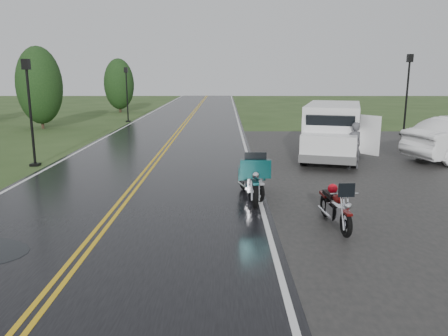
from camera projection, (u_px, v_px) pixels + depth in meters
The scene contains 12 objects.
ground at pixel (103, 229), 10.06m from camera, with size 120.00×120.00×0.00m, color #2D471E.
road at pixel (163, 152), 19.83m from camera, with size 8.00×100.00×0.04m, color black.
motorcycle_red at pixel (347, 214), 9.27m from camera, with size 0.71×1.96×1.16m, color #510A09, non-canonical shape.
motorcycle_teal at pixel (255, 183), 11.23m from camera, with size 0.91×2.49×1.47m, color #043334, non-canonical shape.
motorcycle_silver at pixel (260, 184), 11.86m from camera, with size 0.68×1.88×1.11m, color #B6B8BE, non-canonical shape.
van_white at pixel (305, 136), 16.62m from camera, with size 2.20×5.87×2.31m, color white, non-canonical shape.
person_at_van at pixel (354, 146), 16.06m from camera, with size 0.63×0.41×1.73m, color #4D4D52.
lamp_post_near_left at pixel (30, 113), 16.45m from camera, with size 0.35×0.35×4.07m, color black, non-canonical shape.
lamp_post_far_left at pixel (127, 95), 31.64m from camera, with size 0.34×0.34×3.96m, color black, non-canonical shape.
lamp_post_far_right at pixel (407, 95), 24.58m from camera, with size 0.39×0.39×4.60m, color black, non-canonical shape.
tree_left_mid at pixel (40, 94), 27.74m from camera, with size 2.84×2.84×4.44m, color #1E3D19, non-canonical shape.
tree_left_far at pixel (119, 90), 39.41m from camera, with size 2.67×2.67×4.11m, color #1E3D19, non-canonical shape.
Camera 1 is at (2.82, -9.53, 3.51)m, focal length 35.00 mm.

